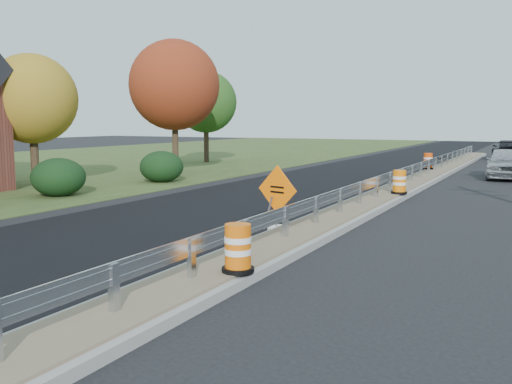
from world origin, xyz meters
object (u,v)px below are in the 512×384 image
at_px(barrel_median_far, 428,161).
at_px(car_dark_far, 508,150).
at_px(caution_sign, 277,215).
at_px(barrel_median_near, 238,249).
at_px(car_silver, 506,163).
at_px(barrel_median_mid, 399,182).

bearing_deg(barrel_median_far, car_dark_far, 75.92).
height_order(caution_sign, car_dark_far, caution_sign).
relative_size(caution_sign, barrel_median_near, 2.03).
bearing_deg(barrel_median_near, car_silver, 82.52).
xyz_separation_m(caution_sign, car_dark_far, (3.69, 32.58, 0.30)).
relative_size(barrel_median_far, car_silver, 0.19).
xyz_separation_m(barrel_median_near, barrel_median_mid, (0.00, 12.47, 0.00)).
distance_m(barrel_median_mid, barrel_median_far, 11.64).
relative_size(barrel_median_near, car_dark_far, 0.17).
height_order(car_silver, car_dark_far, car_silver).
height_order(barrel_median_near, car_silver, car_silver).
bearing_deg(car_silver, barrel_median_near, -102.03).
xyz_separation_m(barrel_median_mid, car_dark_far, (2.24, 24.89, 0.10)).
bearing_deg(barrel_median_far, car_silver, -16.72).
height_order(barrel_median_far, car_silver, car_silver).
relative_size(barrel_median_near, barrel_median_far, 0.97).
bearing_deg(caution_sign, barrel_median_near, -58.41).
xyz_separation_m(caution_sign, barrel_median_near, (1.45, -4.78, 0.20)).
bearing_deg(caution_sign, barrel_median_mid, 94.04).
distance_m(barrel_median_near, car_dark_far, 37.43).
xyz_separation_m(barrel_median_far, car_dark_far, (3.34, 13.31, 0.09)).
xyz_separation_m(barrel_median_near, car_silver, (3.00, 22.83, 0.14)).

